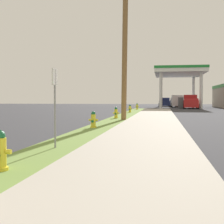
% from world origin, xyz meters
% --- Properties ---
extents(fire_hydrant_nearest, '(0.42, 0.38, 0.74)m').
position_xyz_m(fire_hydrant_nearest, '(0.68, 3.54, 0.45)').
color(fire_hydrant_nearest, yellow).
rests_on(fire_hydrant_nearest, grass_verge).
extents(fire_hydrant_second, '(0.42, 0.38, 0.74)m').
position_xyz_m(fire_hydrant_second, '(0.53, 12.18, 0.45)').
color(fire_hydrant_second, yellow).
rests_on(fire_hydrant_second, grass_verge).
extents(fire_hydrant_third, '(0.42, 0.37, 0.74)m').
position_xyz_m(fire_hydrant_third, '(0.55, 19.18, 0.45)').
color(fire_hydrant_third, yellow).
rests_on(fire_hydrant_third, grass_verge).
extents(fire_hydrant_fourth, '(0.42, 0.37, 0.74)m').
position_xyz_m(fire_hydrant_fourth, '(0.58, 28.15, 0.45)').
color(fire_hydrant_fourth, yellow).
rests_on(fire_hydrant_fourth, grass_verge).
extents(fire_hydrant_fifth, '(0.42, 0.38, 0.74)m').
position_xyz_m(fire_hydrant_fifth, '(0.60, 36.52, 0.45)').
color(fire_hydrant_fifth, yellow).
rests_on(fire_hydrant_fifth, grass_verge).
extents(utility_pole_midground, '(0.83, 1.26, 9.96)m').
position_xyz_m(utility_pole_midground, '(1.32, 17.66, 5.19)').
color(utility_pole_midground, olive).
rests_on(utility_pole_midground, grass_verge).
extents(street_sign_post, '(0.05, 0.36, 2.12)m').
position_xyz_m(street_sign_post, '(0.78, 6.29, 1.63)').
color(street_sign_post, gray).
rests_on(street_sign_post, grass_verge).
extents(gas_station_canopy, '(15.21, 14.94, 6.00)m').
position_xyz_m(gas_station_canopy, '(12.93, 48.93, 2.62)').
color(gas_station_canopy, silver).
rests_on(gas_station_canopy, ground).
extents(car_navy_by_near_pump, '(2.17, 4.60, 1.57)m').
position_xyz_m(car_navy_by_near_pump, '(4.00, 55.89, 0.72)').
color(car_navy_by_near_pump, navy).
rests_on(car_navy_by_near_pump, ground).
extents(truck_white_at_forecourt, '(2.25, 5.45, 1.97)m').
position_xyz_m(truck_white_at_forecourt, '(6.02, 52.37, 0.91)').
color(truck_white_at_forecourt, white).
rests_on(truck_white_at_forecourt, ground).
extents(truck_red_on_apron, '(2.35, 5.49, 1.97)m').
position_xyz_m(truck_red_on_apron, '(7.63, 45.07, 0.91)').
color(truck_red_on_apron, red).
rests_on(truck_red_on_apron, ground).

